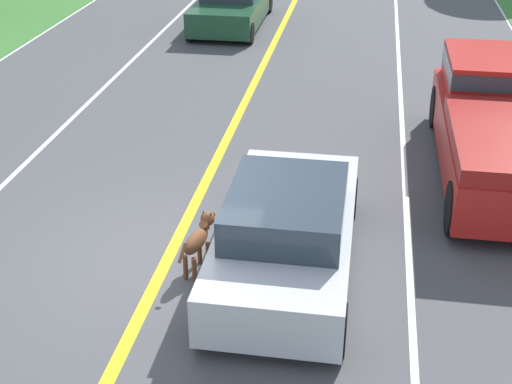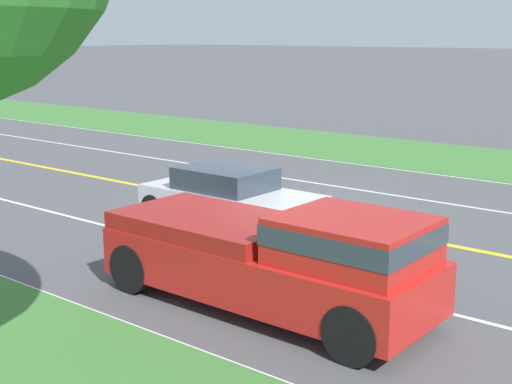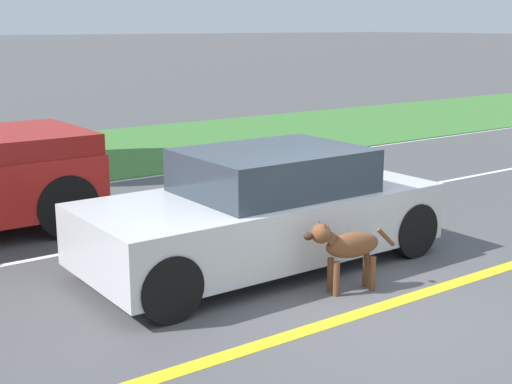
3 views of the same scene
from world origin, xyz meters
name	(u,v)px [view 1 (image 1 of 3)]	position (x,y,z in m)	size (l,w,h in m)	color
ground_plane	(168,257)	(0.00, 0.00, 0.00)	(400.00, 400.00, 0.00)	#4C4C4F
centre_divider_line	(168,257)	(0.00, 0.00, 0.00)	(0.18, 160.00, 0.01)	yellow
lane_dash_same_dir	(410,279)	(3.50, 0.00, 0.00)	(0.10, 160.00, 0.01)	white
ego_car	(287,232)	(1.75, -0.05, 0.64)	(1.84, 4.23, 1.36)	silver
dog	(199,239)	(0.53, -0.21, 0.51)	(0.38, 1.07, 0.80)	brown
pickup_truck	(499,123)	(5.09, 3.84, 0.90)	(2.05, 5.54, 1.75)	red
oncoming_car	(232,4)	(-1.54, 13.04, 0.66)	(1.92, 4.51, 1.42)	#1E472D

